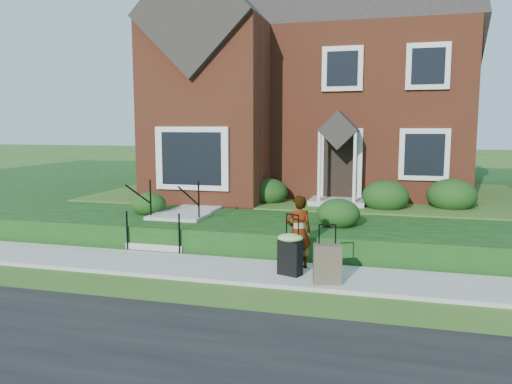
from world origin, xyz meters
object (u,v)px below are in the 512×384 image
(suitcase_black, at_px, (290,252))
(suitcase_olive, at_px, (327,264))
(front_steps, at_px, (171,226))
(woman, at_px, (298,232))

(suitcase_black, bearing_deg, suitcase_olive, -2.79)
(front_steps, relative_size, suitcase_black, 1.72)
(front_steps, height_order, suitcase_black, front_steps)
(suitcase_black, height_order, suitcase_olive, suitcase_black)
(front_steps, bearing_deg, suitcase_black, -30.42)
(woman, relative_size, suitcase_olive, 1.37)
(front_steps, relative_size, suitcase_olive, 1.88)
(suitcase_olive, bearing_deg, front_steps, 137.79)
(front_steps, distance_m, suitcase_black, 3.91)
(front_steps, height_order, suitcase_olive, front_steps)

